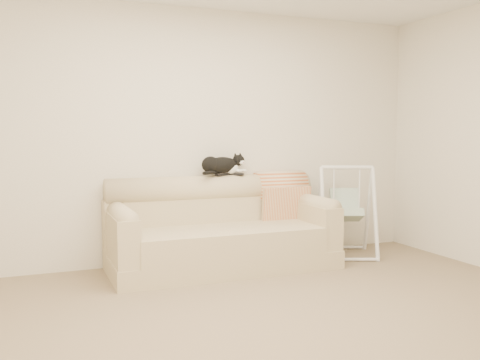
# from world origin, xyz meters

# --- Properties ---
(ground_plane) EXTENTS (5.00, 5.00, 0.00)m
(ground_plane) POSITION_xyz_m (0.00, 0.00, 0.00)
(ground_plane) COLOR #78634D
(ground_plane) RESTS_ON ground
(room_shell) EXTENTS (5.04, 4.04, 2.60)m
(room_shell) POSITION_xyz_m (0.00, 0.00, 1.53)
(room_shell) COLOR beige
(room_shell) RESTS_ON ground
(sofa) EXTENTS (2.20, 0.93, 0.90)m
(sofa) POSITION_xyz_m (0.10, 1.62, 0.35)
(sofa) COLOR #CCB67D
(sofa) RESTS_ON ground
(remote_a) EXTENTS (0.18, 0.12, 0.03)m
(remote_a) POSITION_xyz_m (0.21, 1.85, 0.91)
(remote_a) COLOR black
(remote_a) RESTS_ON sofa
(remote_b) EXTENTS (0.17, 0.13, 0.02)m
(remote_b) POSITION_xyz_m (0.35, 1.85, 0.91)
(remote_b) COLOR black
(remote_b) RESTS_ON sofa
(tuxedo_cat) EXTENTS (0.55, 0.35, 0.22)m
(tuxedo_cat) POSITION_xyz_m (0.20, 1.85, 1.00)
(tuxedo_cat) COLOR black
(tuxedo_cat) RESTS_ON sofa
(throw_blanket) EXTENTS (0.54, 0.38, 0.58)m
(throw_blanket) POSITION_xyz_m (0.87, 1.84, 0.72)
(throw_blanket) COLOR #C45D29
(throw_blanket) RESTS_ON sofa
(baby_swing) EXTENTS (0.79, 0.82, 0.99)m
(baby_swing) POSITION_xyz_m (1.55, 1.61, 0.49)
(baby_swing) COLOR white
(baby_swing) RESTS_ON ground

